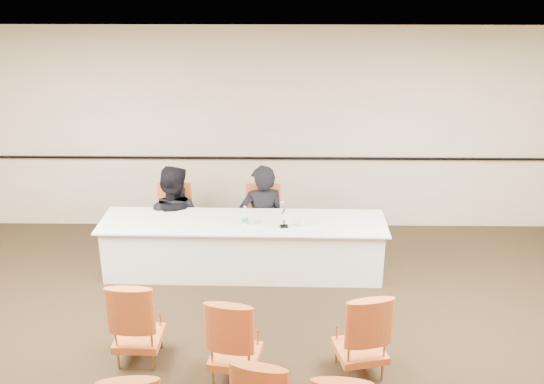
{
  "coord_description": "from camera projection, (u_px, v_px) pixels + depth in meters",
  "views": [
    {
      "loc": [
        0.18,
        -4.48,
        3.96
      ],
      "look_at": [
        0.09,
        2.6,
        1.11
      ],
      "focal_mm": 40.0,
      "sensor_mm": 36.0,
      "label": 1
    }
  ],
  "objects": [
    {
      "name": "aud_chair_front_mid",
      "position": [
        235.0,
        337.0,
        5.85
      ],
      "size": [
        0.58,
        0.58,
        0.95
      ],
      "primitive_type": null,
      "rotation": [
        0.0,
        0.0,
        -0.19
      ],
      "color": "#B44420",
      "rests_on": "ground"
    },
    {
      "name": "panelist_second",
      "position": [
        174.0,
        225.0,
        8.37
      ],
      "size": [
        0.95,
        0.81,
        1.74
      ],
      "primitive_type": "imported",
      "rotation": [
        0.0,
        0.0,
        2.95
      ],
      "color": "black",
      "rests_on": "ground"
    },
    {
      "name": "ceiling",
      "position": [
        255.0,
        87.0,
        4.51
      ],
      "size": [
        10.0,
        10.0,
        0.0
      ],
      "primitive_type": "plane",
      "rotation": [
        3.14,
        0.0,
        0.0
      ],
      "color": "white",
      "rests_on": "ground"
    },
    {
      "name": "water_bottle",
      "position": [
        245.0,
        215.0,
        7.6
      ],
      "size": [
        0.09,
        0.09,
        0.24
      ],
      "primitive_type": null,
      "rotation": [
        0.0,
        0.0,
        -0.2
      ],
      "color": "teal",
      "rests_on": "panel_table"
    },
    {
      "name": "wall_rail",
      "position": [
        267.0,
        158.0,
        8.9
      ],
      "size": [
        9.8,
        0.04,
        0.03
      ],
      "primitive_type": "cube",
      "color": "black",
      "rests_on": "wall_back"
    },
    {
      "name": "aud_chair_front_left",
      "position": [
        138.0,
        319.0,
        6.13
      ],
      "size": [
        0.52,
        0.52,
        0.95
      ],
      "primitive_type": null,
      "rotation": [
        0.0,
        0.0,
        -0.04
      ],
      "color": "#B44420",
      "rests_on": "ground"
    },
    {
      "name": "aud_chair_front_right",
      "position": [
        361.0,
        331.0,
        5.93
      ],
      "size": [
        0.6,
        0.6,
        0.95
      ],
      "primitive_type": null,
      "rotation": [
        0.0,
        0.0,
        0.22
      ],
      "color": "#B44420",
      "rests_on": "ground"
    },
    {
      "name": "wall_back",
      "position": [
        267.0,
        131.0,
        8.78
      ],
      "size": [
        10.0,
        0.04,
        3.0
      ],
      "primitive_type": "cube",
      "color": "#C2B998",
      "rests_on": "ground"
    },
    {
      "name": "drinking_glass",
      "position": [
        252.0,
        221.0,
        7.6
      ],
      "size": [
        0.07,
        0.07,
        0.1
      ],
      "primitive_type": "cylinder",
      "rotation": [
        0.0,
        0.0,
        0.19
      ],
      "color": "silver",
      "rests_on": "panel_table"
    },
    {
      "name": "panel_table",
      "position": [
        243.0,
        247.0,
        7.85
      ],
      "size": [
        3.66,
        0.9,
        0.73
      ],
      "primitive_type": null,
      "rotation": [
        0.0,
        0.0,
        -0.01
      ],
      "color": "white",
      "rests_on": "ground"
    },
    {
      "name": "papers",
      "position": [
        274.0,
        223.0,
        7.66
      ],
      "size": [
        0.36,
        0.33,
        0.0
      ],
      "primitive_type": "cube",
      "rotation": [
        0.0,
        0.0,
        0.44
      ],
      "color": "silver",
      "rests_on": "panel_table"
    },
    {
      "name": "microphone",
      "position": [
        284.0,
        216.0,
        7.5
      ],
      "size": [
        0.13,
        0.22,
        0.3
      ],
      "primitive_type": null,
      "rotation": [
        0.0,
        0.0,
        0.14
      ],
      "color": "black",
      "rests_on": "panel_table"
    },
    {
      "name": "panelist_second_chair",
      "position": [
        173.0,
        221.0,
        8.34
      ],
      "size": [
        0.51,
        0.51,
        0.95
      ],
      "primitive_type": null,
      "rotation": [
        0.0,
        0.0,
        -0.01
      ],
      "color": "#B44420",
      "rests_on": "ground"
    },
    {
      "name": "coffee_cup",
      "position": [
        302.0,
        222.0,
        7.54
      ],
      "size": [
        0.09,
        0.09,
        0.12
      ],
      "primitive_type": "cylinder",
      "rotation": [
        0.0,
        0.0,
        0.19
      ],
      "color": "white",
      "rests_on": "panel_table"
    },
    {
      "name": "panelist_main_chair",
      "position": [
        262.0,
        222.0,
        8.31
      ],
      "size": [
        0.51,
        0.51,
        0.95
      ],
      "primitive_type": null,
      "rotation": [
        0.0,
        0.0,
        -0.01
      ],
      "color": "#B44420",
      "rests_on": "ground"
    },
    {
      "name": "panelist_main",
      "position": [
        263.0,
        225.0,
        8.33
      ],
      "size": [
        0.7,
        0.52,
        1.74
      ],
      "primitive_type": "imported",
      "rotation": [
        0.0,
        0.0,
        3.32
      ],
      "color": "black",
      "rests_on": "ground"
    }
  ]
}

